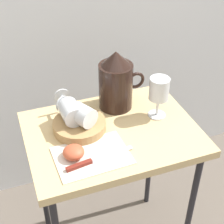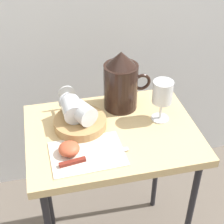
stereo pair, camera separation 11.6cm
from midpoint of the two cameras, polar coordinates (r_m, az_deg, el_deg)
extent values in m
cube|color=tan|center=(1.22, 2.73, -3.71)|extent=(0.60, 0.44, 0.03)
cylinder|color=black|center=(1.43, 14.81, -17.31)|extent=(0.02, 0.02, 0.66)
cylinder|color=black|center=(1.56, -8.79, -10.60)|extent=(0.02, 0.02, 0.66)
cylinder|color=black|center=(1.64, 9.52, -7.63)|extent=(0.02, 0.02, 0.66)
cube|color=silver|center=(1.11, -1.13, -7.01)|extent=(0.24, 0.18, 0.00)
cylinder|color=#AD8451|center=(1.21, -2.54, -1.93)|extent=(0.18, 0.18, 0.03)
cylinder|color=black|center=(1.28, 4.04, 4.10)|extent=(0.13, 0.13, 0.18)
cylinder|color=#D1661E|center=(1.29, 3.98, 2.79)|extent=(0.12, 0.12, 0.10)
cone|color=black|center=(1.22, 4.27, 8.67)|extent=(0.11, 0.11, 0.05)
torus|color=black|center=(1.29, 7.52, 4.83)|extent=(0.07, 0.01, 0.07)
cylinder|color=silver|center=(1.28, 10.49, -1.12)|extent=(0.06, 0.06, 0.00)
cylinder|color=silver|center=(1.25, 10.68, 0.26)|extent=(0.01, 0.01, 0.07)
cylinder|color=silver|center=(1.21, 11.07, 3.17)|extent=(0.07, 0.07, 0.08)
cylinder|color=#D1661E|center=(1.22, 10.98, 2.46)|extent=(0.06, 0.06, 0.04)
cylinder|color=silver|center=(1.19, -3.80, 0.38)|extent=(0.08, 0.09, 0.07)
cylinder|color=silver|center=(1.25, -4.61, 2.27)|extent=(0.01, 0.06, 0.01)
cylinder|color=silver|center=(1.27, -4.94, 3.04)|extent=(0.06, 0.01, 0.06)
cylinder|color=silver|center=(1.17, -1.99, -0.26)|extent=(0.10, 0.10, 0.07)
cylinder|color=silver|center=(1.21, -4.05, 1.18)|extent=(0.04, 0.06, 0.01)
cylinder|color=silver|center=(1.23, -4.97, 1.82)|extent=(0.06, 0.03, 0.06)
ellipsoid|color=#C15133|center=(1.10, -4.12, -6.19)|extent=(0.07, 0.07, 0.04)
cube|color=silver|center=(1.11, 2.24, -7.06)|extent=(0.15, 0.04, 0.00)
cube|color=maroon|center=(1.08, -3.45, -8.38)|extent=(0.09, 0.03, 0.01)
camera|label=1|loc=(0.06, -87.14, 2.11)|focal=55.47mm
camera|label=2|loc=(0.06, 92.86, -2.11)|focal=55.47mm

